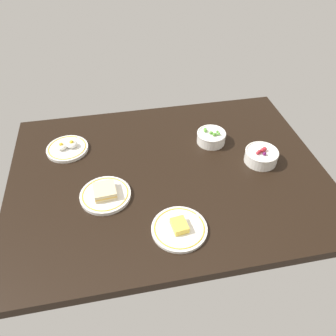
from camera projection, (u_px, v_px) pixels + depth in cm
name	position (u px, v px, depth cm)	size (l,w,h in cm)	color
dining_table	(168.00, 175.00, 143.51)	(133.28, 100.00, 4.00)	black
plate_eggs	(67.00, 148.00, 151.88)	(18.79, 18.79, 5.04)	white
bowl_berries	(261.00, 156.00, 145.01)	(14.37, 14.37, 7.35)	white
bowl_peas	(211.00, 137.00, 155.18)	(13.46, 13.46, 6.62)	white
plate_sandwich	(105.00, 194.00, 130.55)	(20.04, 20.04, 4.72)	white
plate_cheese	(179.00, 228.00, 118.89)	(20.21, 20.21, 3.81)	white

